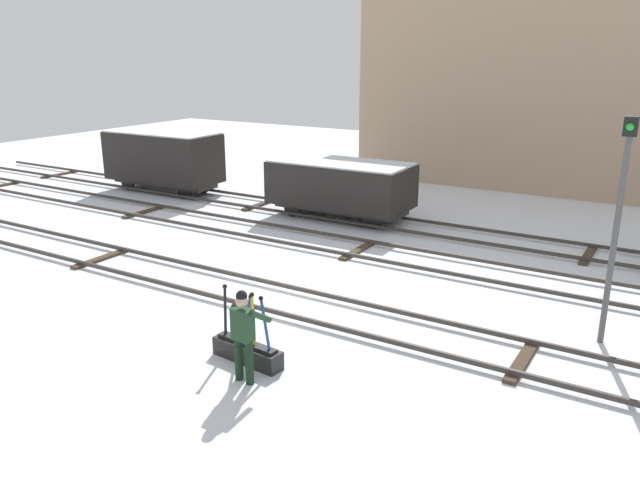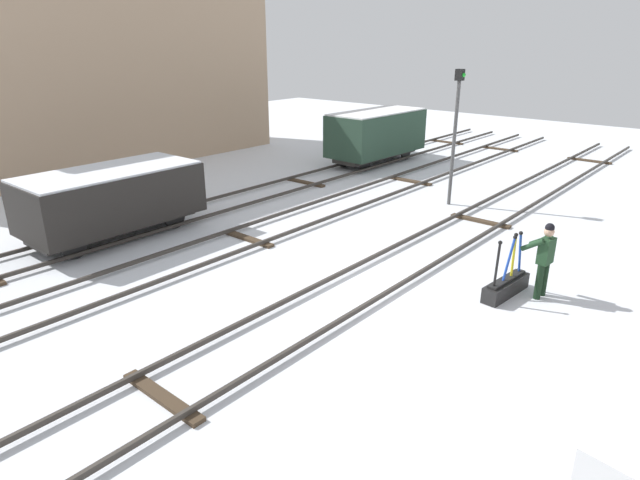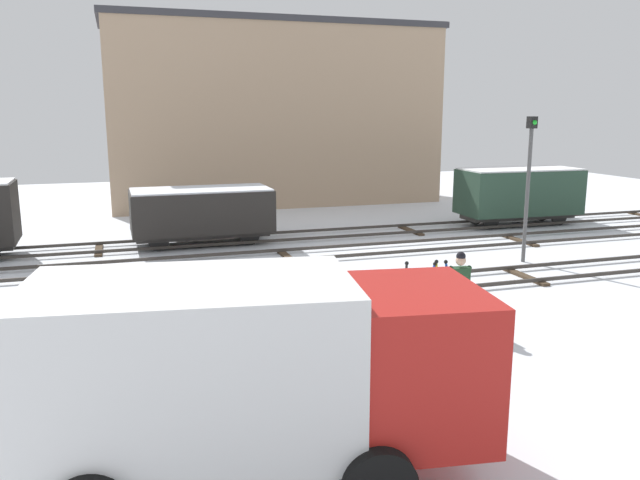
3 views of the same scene
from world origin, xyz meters
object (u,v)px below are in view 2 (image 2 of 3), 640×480
freight_car_far_end (112,198)px  freight_car_back_track (376,134)px  rail_worker (544,256)px  switch_lever_frame (506,285)px  signal_post (455,126)px

freight_car_far_end → freight_car_back_track: bearing=-0.8°
rail_worker → freight_car_back_track: size_ratio=0.35×
freight_car_back_track → freight_car_far_end: bearing=-178.5°
switch_lever_frame → rail_worker: size_ratio=0.89×
signal_post → freight_car_back_track: 7.02m
freight_car_back_track → freight_car_far_end: size_ratio=1.02×
rail_worker → freight_car_back_track: (8.97, 10.75, 0.38)m
rail_worker → freight_car_far_end: size_ratio=0.36×
signal_post → rail_worker: bearing=-136.2°
switch_lever_frame → rail_worker: 1.04m
switch_lever_frame → freight_car_back_track: (9.39, 10.15, 1.12)m
freight_car_back_track → signal_post: bearing=-121.7°
rail_worker → freight_car_far_end: 11.52m
signal_post → freight_car_far_end: bearing=148.3°
freight_car_back_track → freight_car_far_end: 13.10m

